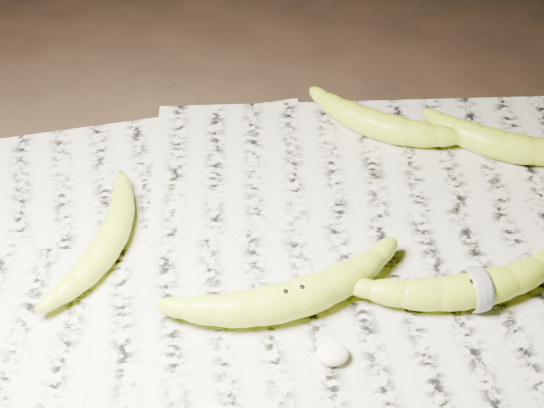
{
  "coord_description": "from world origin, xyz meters",
  "views": [
    {
      "loc": [
        -0.06,
        -0.54,
        0.64
      ],
      "look_at": [
        0.01,
        0.04,
        0.05
      ],
      "focal_mm": 50.0,
      "sensor_mm": 36.0,
      "label": 1
    }
  ],
  "objects_px": {
    "banana_upper_a": "(382,124)",
    "banana_upper_b": "(506,144)",
    "banana_left_b": "(108,240)",
    "banana_taped": "(477,287)",
    "banana_center": "(293,297)"
  },
  "relations": [
    {
      "from": "banana_upper_a",
      "to": "banana_center",
      "type": "bearing_deg",
      "value": -87.64
    },
    {
      "from": "banana_upper_a",
      "to": "banana_upper_b",
      "type": "distance_m",
      "value": 0.16
    },
    {
      "from": "banana_left_b",
      "to": "banana_taped",
      "type": "distance_m",
      "value": 0.4
    },
    {
      "from": "banana_upper_b",
      "to": "banana_upper_a",
      "type": "bearing_deg",
      "value": -174.06
    },
    {
      "from": "banana_upper_a",
      "to": "banana_upper_b",
      "type": "xyz_separation_m",
      "value": [
        0.14,
        -0.06,
        0.0
      ]
    },
    {
      "from": "banana_taped",
      "to": "banana_upper_b",
      "type": "height_order",
      "value": "same"
    },
    {
      "from": "banana_left_b",
      "to": "banana_upper_a",
      "type": "bearing_deg",
      "value": -42.87
    },
    {
      "from": "banana_left_b",
      "to": "banana_taped",
      "type": "relative_size",
      "value": 0.78
    },
    {
      "from": "banana_taped",
      "to": "banana_upper_b",
      "type": "distance_m",
      "value": 0.24
    },
    {
      "from": "banana_upper_a",
      "to": "banana_upper_b",
      "type": "bearing_deg",
      "value": 10.83
    },
    {
      "from": "banana_taped",
      "to": "banana_upper_a",
      "type": "distance_m",
      "value": 0.28
    },
    {
      "from": "banana_taped",
      "to": "banana_upper_b",
      "type": "xyz_separation_m",
      "value": [
        0.11,
        0.22,
        -0.0
      ]
    },
    {
      "from": "banana_taped",
      "to": "banana_upper_a",
      "type": "relative_size",
      "value": 1.19
    },
    {
      "from": "banana_left_b",
      "to": "banana_upper_b",
      "type": "bearing_deg",
      "value": -55.9
    },
    {
      "from": "banana_center",
      "to": "banana_taped",
      "type": "bearing_deg",
      "value": -14.77
    }
  ]
}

